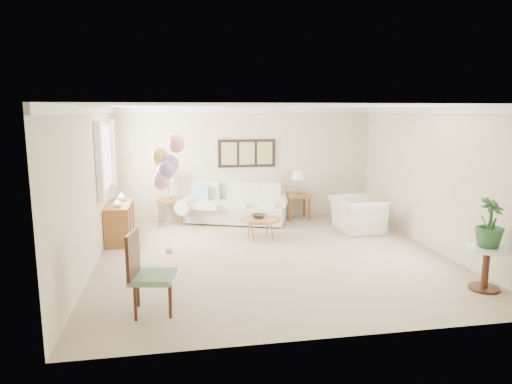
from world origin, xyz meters
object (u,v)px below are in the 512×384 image
at_px(armchair, 356,215).
at_px(accent_chair, 146,271).
at_px(sofa, 236,206).
at_px(balloon_cluster, 167,164).
at_px(coffee_table, 260,219).

distance_m(armchair, accent_chair, 5.34).
distance_m(sofa, balloon_cluster, 2.90).
relative_size(coffee_table, armchair, 0.76).
xyz_separation_m(coffee_table, balloon_cluster, (-1.78, -0.68, 1.23)).
relative_size(sofa, balloon_cluster, 1.30).
distance_m(coffee_table, balloon_cluster, 2.27).
relative_size(sofa, armchair, 2.55).
bearing_deg(armchair, balloon_cluster, 102.12).
xyz_separation_m(sofa, accent_chair, (-1.73, -4.61, 0.19)).
distance_m(sofa, accent_chair, 4.93).
bearing_deg(coffee_table, accent_chair, -122.93).
height_order(coffee_table, armchair, armchair).
bearing_deg(coffee_table, sofa, 101.87).
bearing_deg(coffee_table, balloon_cluster, -159.09).
relative_size(coffee_table, balloon_cluster, 0.39).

